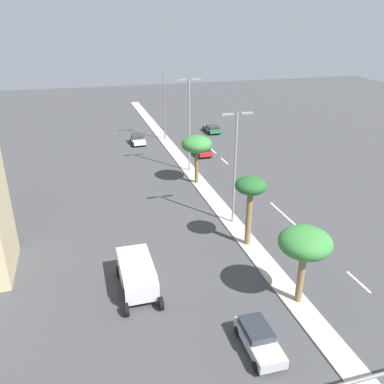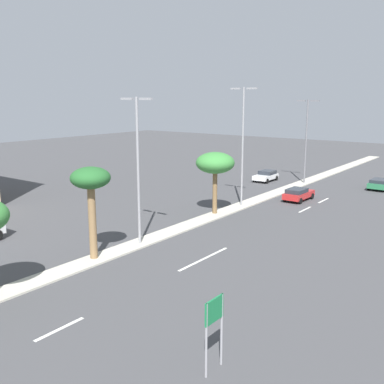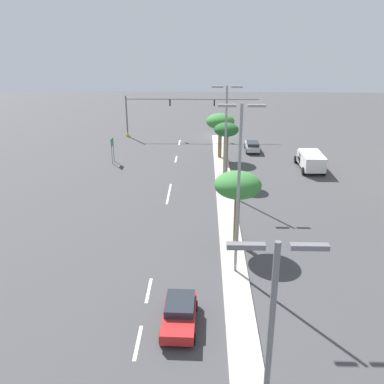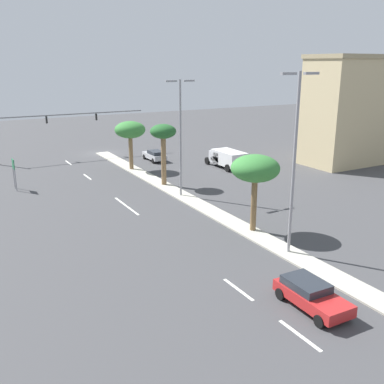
% 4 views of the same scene
% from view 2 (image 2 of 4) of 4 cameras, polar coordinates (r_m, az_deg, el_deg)
% --- Properties ---
extents(ground_plane, '(160.00, 160.00, 0.00)m').
position_cam_2_polar(ground_plane, '(42.17, 2.61, -3.11)').
color(ground_plane, '#424244').
extents(median_curb, '(1.80, 87.30, 0.12)m').
position_cam_2_polar(median_curb, '(50.28, 8.79, -0.73)').
color(median_curb, '#B7B2A3').
rests_on(median_curb, ground).
extents(lane_stripe_far, '(0.20, 2.80, 0.01)m').
position_cam_2_polar(lane_stripe_far, '(23.53, -16.20, -16.12)').
color(lane_stripe_far, silver).
rests_on(lane_stripe_far, ground).
extents(lane_stripe_front, '(0.20, 2.80, 0.01)m').
position_cam_2_polar(lane_stripe_front, '(30.42, -0.03, -9.07)').
color(lane_stripe_front, silver).
rests_on(lane_stripe_front, ground).
extents(lane_stripe_left, '(0.20, 2.80, 0.01)m').
position_cam_2_polar(lane_stripe_left, '(32.61, 2.97, -7.63)').
color(lane_stripe_left, silver).
rests_on(lane_stripe_left, ground).
extents(lane_stripe_near, '(0.20, 2.80, 0.01)m').
position_cam_2_polar(lane_stripe_near, '(46.14, 13.94, -2.14)').
color(lane_stripe_near, silver).
rests_on(lane_stripe_near, ground).
extents(lane_stripe_outboard, '(0.20, 2.80, 0.01)m').
position_cam_2_polar(lane_stripe_outboard, '(50.66, 16.11, -1.03)').
color(lane_stripe_outboard, silver).
rests_on(lane_stripe_outboard, ground).
extents(directional_road_sign, '(0.10, 1.22, 3.12)m').
position_cam_2_polar(directional_road_sign, '(18.71, 2.79, -15.69)').
color(directional_road_sign, gray).
rests_on(directional_road_sign, ground).
extents(palm_tree_mid, '(2.65, 2.65, 6.25)m').
position_cam_2_polar(palm_tree_mid, '(30.68, -12.55, 1.10)').
color(palm_tree_mid, olive).
rests_on(palm_tree_mid, median_curb).
extents(palm_tree_trailing, '(3.58, 3.58, 5.76)m').
position_cam_2_polar(palm_tree_trailing, '(42.11, 2.91, 3.55)').
color(palm_tree_trailing, brown).
rests_on(palm_tree_trailing, median_curb).
extents(street_lamp_near, '(2.90, 0.24, 10.75)m').
position_cam_2_polar(street_lamp_near, '(33.23, -6.78, 3.95)').
color(street_lamp_near, gray).
rests_on(street_lamp_near, median_curb).
extents(street_lamp_trailing, '(2.90, 0.24, 11.67)m').
position_cam_2_polar(street_lamp_trailing, '(45.39, 6.36, 6.65)').
color(street_lamp_trailing, gray).
rests_on(street_lamp_trailing, median_curb).
extents(street_lamp_rear, '(2.90, 0.24, 10.42)m').
position_cam_2_polar(street_lamp_rear, '(59.17, 14.10, 6.93)').
color(street_lamp_rear, slate).
rests_on(street_lamp_rear, median_curb).
extents(sedan_red_outboard, '(2.05, 4.24, 1.36)m').
position_cam_2_polar(sedan_red_outboard, '(49.81, 13.13, -0.22)').
color(sedan_red_outboard, red).
rests_on(sedan_red_outboard, ground).
extents(sedan_white_rear, '(2.09, 3.95, 1.37)m').
position_cam_2_polar(sedan_white_rear, '(60.58, 9.24, 2.04)').
color(sedan_white_rear, silver).
rests_on(sedan_white_rear, ground).
extents(sedan_green_right, '(2.13, 4.54, 1.28)m').
position_cam_2_polar(sedan_green_right, '(59.01, 22.49, 1.00)').
color(sedan_green_right, '#287047').
rests_on(sedan_green_right, ground).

